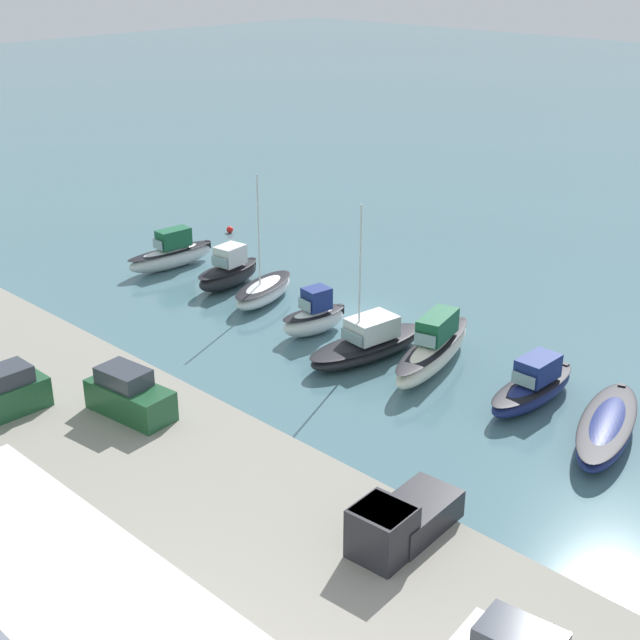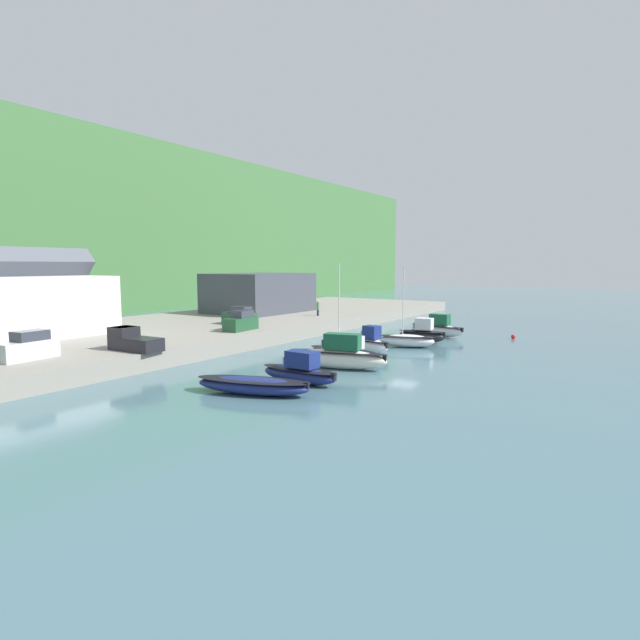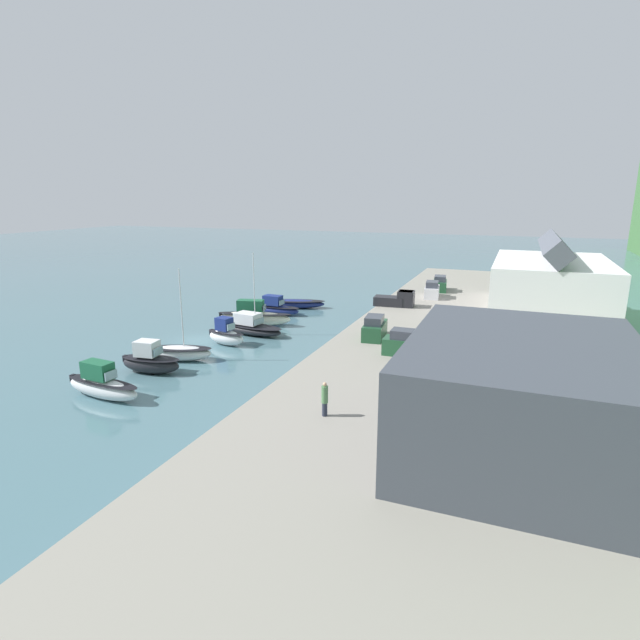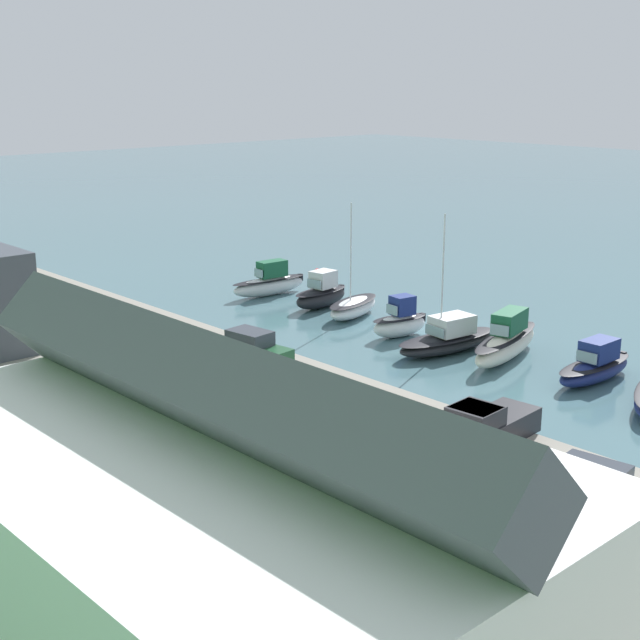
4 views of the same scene
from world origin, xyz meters
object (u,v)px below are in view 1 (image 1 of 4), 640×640
at_px(moored_boat_1, 533,387).
at_px(parked_car_1, 1,396).
at_px(mooring_buoy_0, 230,230).
at_px(moored_boat_4, 314,317).
at_px(moored_boat_3, 367,344).
at_px(moored_boat_5, 264,291).
at_px(parked_car_0, 129,395).
at_px(moored_boat_6, 229,272).
at_px(pickup_truck_0, 399,522).
at_px(moored_boat_2, 434,349).
at_px(moored_boat_7, 171,254).
at_px(moored_boat_0, 606,428).

xyz_separation_m(moored_boat_1, parked_car_1, (15.05, 19.98, 1.60)).
bearing_deg(mooring_buoy_0, parked_car_1, 121.28).
distance_m(moored_boat_4, parked_car_1, 18.63).
xyz_separation_m(moored_boat_3, mooring_buoy_0, (22.63, -9.56, -0.58)).
relative_size(moored_boat_5, parked_car_0, 1.91).
bearing_deg(mooring_buoy_0, moored_boat_5, 147.65).
bearing_deg(parked_car_1, moored_boat_6, -68.23).
height_order(parked_car_1, mooring_buoy_0, parked_car_1).
height_order(moored_boat_6, pickup_truck_0, pickup_truck_0).
xyz_separation_m(moored_boat_2, mooring_buoy_0, (26.01, -8.09, -0.85)).
xyz_separation_m(moored_boat_2, moored_boat_7, (22.76, 0.00, -0.10)).
height_order(moored_boat_0, moored_boat_7, moored_boat_7).
distance_m(moored_boat_7, mooring_buoy_0, 8.75).
distance_m(moored_boat_0, moored_boat_3, 13.64).
height_order(moored_boat_2, parked_car_1, parked_car_1).
bearing_deg(moored_boat_4, moored_boat_1, -164.71).
xyz_separation_m(moored_boat_4, pickup_truck_0, (-17.17, 13.34, 1.34)).
height_order(moored_boat_1, pickup_truck_0, pickup_truck_0).
bearing_deg(moored_boat_1, moored_boat_2, 3.63).
bearing_deg(moored_boat_1, moored_boat_7, 1.26).
distance_m(moored_boat_0, parked_car_0, 21.68).
bearing_deg(moored_boat_1, parked_car_1, 53.63).
relative_size(moored_boat_2, moored_boat_4, 1.97).
bearing_deg(moored_boat_1, pickup_truck_0, 104.03).
relative_size(moored_boat_0, moored_boat_6, 1.56).
xyz_separation_m(moored_boat_7, mooring_buoy_0, (3.25, -8.09, -0.75)).
xyz_separation_m(moored_boat_1, moored_boat_4, (13.65, 1.45, 0.16)).
distance_m(moored_boat_6, mooring_buoy_0, 11.82).
xyz_separation_m(moored_boat_0, moored_boat_3, (13.59, 1.05, 0.23)).
height_order(moored_boat_4, moored_boat_7, moored_boat_4).
relative_size(moored_boat_7, parked_car_0, 1.57).
relative_size(moored_boat_6, mooring_buoy_0, 10.46).
distance_m(moored_boat_5, pickup_truck_0, 27.20).
bearing_deg(pickup_truck_0, moored_boat_5, -36.70).
xyz_separation_m(moored_boat_7, pickup_truck_0, (-32.18, 14.48, 1.35)).
xyz_separation_m(moored_boat_2, parked_car_0, (5.09, 15.66, 1.36)).
bearing_deg(parked_car_1, moored_boat_1, -126.86).
relative_size(moored_boat_4, moored_boat_5, 0.53).
height_order(moored_boat_0, parked_car_0, parked_car_0).
bearing_deg(moored_boat_0, moored_boat_6, -18.92).
distance_m(parked_car_1, pickup_truck_0, 19.29).
xyz_separation_m(moored_boat_4, moored_boat_7, (15.01, -1.14, -0.01)).
height_order(moored_boat_3, moored_boat_4, moored_boat_3).
bearing_deg(mooring_buoy_0, moored_boat_7, 111.89).
height_order(moored_boat_0, mooring_buoy_0, moored_boat_0).
bearing_deg(moored_boat_1, mooring_buoy_0, -13.07).
distance_m(moored_boat_7, pickup_truck_0, 35.32).
xyz_separation_m(moored_boat_5, parked_car_0, (-8.37, 15.79, 1.73)).
height_order(moored_boat_2, mooring_buoy_0, moored_boat_2).
distance_m(moored_boat_5, parked_car_0, 17.96).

